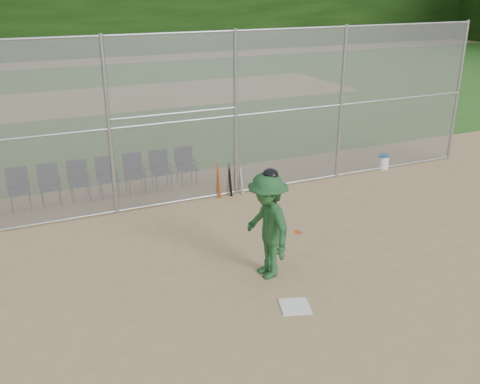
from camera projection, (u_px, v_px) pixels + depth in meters
name	position (u px, v px, depth m)	size (l,w,h in m)	color
ground	(301.00, 304.00, 8.85)	(100.00, 100.00, 0.00)	tan
grass_strip	(100.00, 100.00, 24.14)	(100.00, 100.00, 0.00)	#29601D
dirt_patch_far	(100.00, 100.00, 24.13)	(24.00, 24.00, 0.00)	tan
backstop_fence	(196.00, 117.00, 12.34)	(16.09, 0.09, 4.00)	gray
home_plate	(295.00, 306.00, 8.78)	(0.47, 0.47, 0.02)	white
batter_at_plate	(267.00, 225.00, 9.39)	(1.04, 1.38, 2.04)	#215329
water_cooler	(383.00, 162.00, 15.20)	(0.32, 0.32, 0.41)	white
spare_bats	(230.00, 179.00, 13.23)	(0.66, 0.26, 0.85)	#D84C14
chair_1	(19.00, 190.00, 12.38)	(0.54, 0.52, 0.96)	#0F1238
chair_2	(50.00, 186.00, 12.64)	(0.54, 0.52, 0.96)	#0F1238
chair_3	(79.00, 182.00, 12.90)	(0.54, 0.52, 0.96)	#0F1238
chair_4	(108.00, 178.00, 13.16)	(0.54, 0.52, 0.96)	#0F1238
chair_5	(135.00, 174.00, 13.42)	(0.54, 0.52, 0.96)	#0F1238
chair_6	(161.00, 170.00, 13.68)	(0.54, 0.52, 0.96)	#0F1238
chair_7	(187.00, 167.00, 13.94)	(0.54, 0.52, 0.96)	#0F1238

